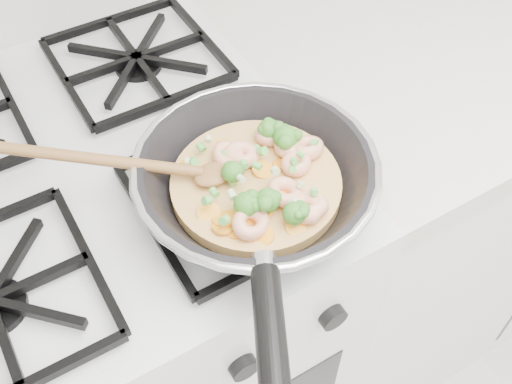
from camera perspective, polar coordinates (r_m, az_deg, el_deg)
stove at (r=1.19m, az=-11.50°, el=-12.14°), size 0.60×0.60×0.92m
counter_right at (r=1.48m, az=18.03°, el=2.30°), size 1.00×0.60×0.90m
skillet at (r=0.71m, az=0.03°, el=0.97°), size 0.42×0.48×0.09m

